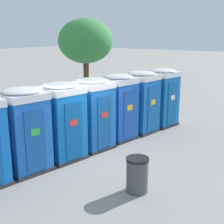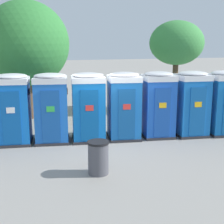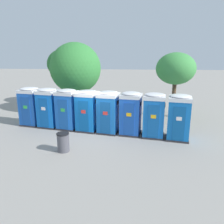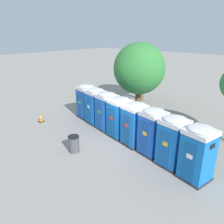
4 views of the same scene
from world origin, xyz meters
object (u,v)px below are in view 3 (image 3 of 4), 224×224
Objects in this scene: portapotty_4 at (108,112)px; trash_can at (63,142)px; portapotty_0 at (31,106)px; portapotty_1 at (48,108)px; portapotty_2 at (67,109)px; portapotty_7 at (179,117)px; street_tree_1 at (76,68)px; street_tree_2 at (176,69)px; portapotty_5 at (131,113)px; portapotty_3 at (87,110)px; portapotty_6 at (154,115)px; street_tree_0 at (66,64)px.

portapotty_4 is 2.71× the size of trash_can.
portapotty_0 is 5.25m from trash_can.
portapotty_2 is at bearing -10.31° from portapotty_1.
portapotty_4 and portapotty_7 have the same top height.
street_tree_1 is 8.20m from trash_can.
street_tree_1 is 1.16× the size of street_tree_2.
street_tree_1 is at bearing 132.94° from portapotty_5.
portapotty_3 is at bearing 169.77° from portapotty_7.
portapotty_5 and portapotty_6 have the same top height.
portapotty_0 is 0.53× the size of street_tree_2.
portapotty_6 is 5.22m from trash_can.
portapotty_3 and portapotty_5 have the same top height.
street_tree_0 is 5.51× the size of trash_can.
portapotty_6 is at bearing -112.50° from street_tree_2.
portapotty_4 is at bearing -55.96° from street_tree_1.
street_tree_2 reaches higher than portapotty_6.
portapotty_3 and portapotty_6 have the same top height.
portapotty_4 is 1.00× the size of portapotty_5.
portapotty_0 is 4.04m from portapotty_3.
portapotty_1 and portapotty_5 have the same top height.
portapotty_3 is 0.53× the size of street_tree_2.
portapotty_1 is at bearing 169.59° from portapotty_4.
portapotty_7 is (5.30, -0.96, 0.00)m from portapotty_3.
portapotty_4 is at bearing -10.46° from portapotty_2.
portapotty_3 is 2.71× the size of trash_can.
portapotty_3 is (1.32, -0.26, 0.00)m from portapotty_2.
portapotty_6 is at bearing 167.98° from portapotty_7.
street_tree_2 reaches higher than portapotty_7.
portapotty_7 is at bearing 20.37° from trash_can.
portapotty_3 is at bearing -64.75° from street_tree_0.
street_tree_1 is at bearing 77.44° from portapotty_1.
portapotty_2 is 1.00× the size of portapotty_7.
street_tree_2 is (5.81, 3.74, 2.30)m from portapotty_3.
portapotty_5 is 2.69m from portapotty_7.
portapotty_7 is (6.62, -1.22, 0.00)m from portapotty_2.
portapotty_3 is 1.00× the size of portapotty_5.
portapotty_6 is (5.30, -0.94, 0.00)m from portapotty_2.
portapotty_6 is (2.65, -0.45, -0.00)m from portapotty_4.
street_tree_1 is at bearing 112.16° from portapotty_3.
portapotty_3 is at bearing -10.79° from portapotty_1.
portapotty_4 is 1.00× the size of portapotty_7.
portapotty_2 is 0.53× the size of street_tree_2.
portapotty_2 is 0.46× the size of street_tree_1.
portapotty_2 is 6.73m from portapotty_7.
portapotty_5 is at bearing -7.46° from portapotty_4.
portapotty_2 is 5.38m from portapotty_6.
portapotty_5 is 1.00× the size of portapotty_7.
portapotty_1 is 5.39m from portapotty_5.
street_tree_0 is at bearing 105.47° from trash_can.
portapotty_3 is 2.69m from portapotty_5.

